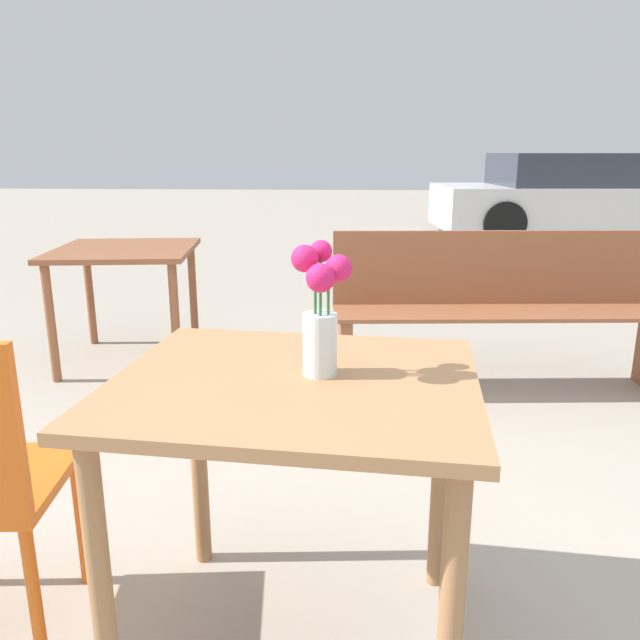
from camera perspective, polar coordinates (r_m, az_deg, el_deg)
name	(u,v)px	position (r m, az deg, el deg)	size (l,w,h in m)	color
table_front	(295,425)	(1.51, -2.27, -9.53)	(0.91, 0.80, 0.75)	#9E7047
flower_vase	(320,316)	(1.44, 0.04, 0.36)	(0.14, 0.15, 0.31)	silver
bench_near	(501,303)	(3.48, 16.18, 1.47)	(1.82, 0.51, 0.85)	brown
table_back	(125,265)	(3.94, -17.37, 4.85)	(0.90, 0.94, 0.70)	brown
parked_car	(568,197)	(10.24, 21.73, 10.38)	(3.97, 2.12, 1.23)	silver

